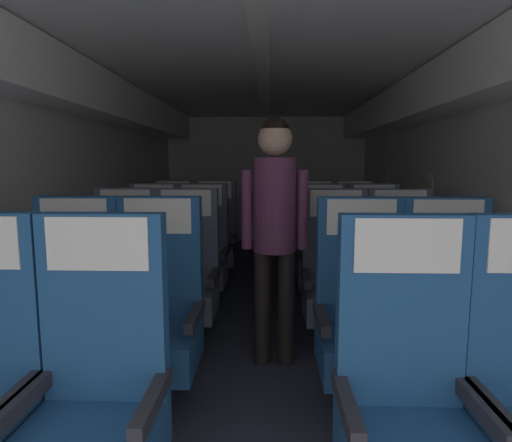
{
  "coord_description": "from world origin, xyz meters",
  "views": [
    {
      "loc": [
        0.07,
        0.11,
        1.34
      ],
      "look_at": [
        -0.06,
        3.96,
        0.82
      ],
      "focal_mm": 30.06,
      "sensor_mm": 36.0,
      "label": 1
    }
  ],
  "objects_px": {
    "seat_d_left_window": "(153,255)",
    "seat_e_left_window": "(173,240)",
    "seat_b_right_window": "(361,321)",
    "seat_c_left_aisle": "(186,279)",
    "seat_c_left_window": "(125,278)",
    "seat_d_right_window": "(322,256)",
    "seat_b_right_aisle": "(448,323)",
    "seat_e_right_window": "(314,240)",
    "seat_b_left_window": "(73,318)",
    "seat_b_left_aisle": "(157,318)",
    "seat_a_left_aisle": "(96,401)",
    "seat_d_left_aisle": "(201,255)",
    "flight_attendant": "(275,215)",
    "seat_c_right_window": "(336,280)",
    "seat_e_right_aisle": "(355,240)",
    "seat_c_right_aisle": "(400,280)",
    "seat_a_right_window": "(407,406)",
    "seat_d_right_aisle": "(374,256)",
    "seat_e_left_aisle": "(215,240)"
  },
  "relations": [
    {
      "from": "seat_c_left_aisle",
      "to": "seat_e_right_window",
      "type": "bearing_deg",
      "value": 55.99
    },
    {
      "from": "flight_attendant",
      "to": "seat_c_left_window",
      "type": "bearing_deg",
      "value": -9.65
    },
    {
      "from": "seat_c_right_window",
      "to": "seat_e_right_aisle",
      "type": "height_order",
      "value": "same"
    },
    {
      "from": "seat_c_left_window",
      "to": "seat_d_right_window",
      "type": "distance_m",
      "value": 1.81
    },
    {
      "from": "seat_c_right_window",
      "to": "seat_e_right_window",
      "type": "bearing_deg",
      "value": 89.55
    },
    {
      "from": "seat_a_left_aisle",
      "to": "seat_c_left_aisle",
      "type": "distance_m",
      "value": 1.69
    },
    {
      "from": "seat_b_right_window",
      "to": "seat_d_left_window",
      "type": "height_order",
      "value": "same"
    },
    {
      "from": "seat_b_left_aisle",
      "to": "seat_c_left_window",
      "type": "distance_m",
      "value": 0.97
    },
    {
      "from": "seat_a_left_aisle",
      "to": "seat_d_left_aisle",
      "type": "distance_m",
      "value": 2.53
    },
    {
      "from": "seat_c_left_window",
      "to": "seat_e_left_window",
      "type": "height_order",
      "value": "same"
    },
    {
      "from": "seat_d_right_aisle",
      "to": "seat_b_right_window",
      "type": "bearing_deg",
      "value": -105.66
    },
    {
      "from": "seat_c_right_aisle",
      "to": "seat_e_right_aisle",
      "type": "bearing_deg",
      "value": 90.26
    },
    {
      "from": "seat_a_left_aisle",
      "to": "seat_b_left_window",
      "type": "bearing_deg",
      "value": 119.45
    },
    {
      "from": "seat_c_left_aisle",
      "to": "seat_d_left_window",
      "type": "bearing_deg",
      "value": 119.47
    },
    {
      "from": "seat_c_left_window",
      "to": "seat_d_right_window",
      "type": "relative_size",
      "value": 1.0
    },
    {
      "from": "seat_c_left_aisle",
      "to": "seat_e_right_aisle",
      "type": "xyz_separation_m",
      "value": [
        1.61,
        1.71,
        0.0
      ]
    },
    {
      "from": "seat_e_left_aisle",
      "to": "seat_b_right_aisle",
      "type": "bearing_deg",
      "value": -57.69
    },
    {
      "from": "seat_d_left_aisle",
      "to": "seat_e_right_window",
      "type": "bearing_deg",
      "value": 36.34
    },
    {
      "from": "seat_c_left_window",
      "to": "seat_d_left_aisle",
      "type": "xyz_separation_m",
      "value": [
        0.46,
        0.84,
        0.0
      ]
    },
    {
      "from": "seat_a_left_aisle",
      "to": "seat_b_right_aisle",
      "type": "relative_size",
      "value": 1.0
    },
    {
      "from": "seat_b_right_window",
      "to": "seat_b_left_aisle",
      "type": "bearing_deg",
      "value": 179.33
    },
    {
      "from": "seat_b_right_aisle",
      "to": "seat_d_left_window",
      "type": "xyz_separation_m",
      "value": [
        -2.09,
        1.7,
        0.0
      ]
    },
    {
      "from": "seat_c_left_window",
      "to": "seat_a_right_window",
      "type": "bearing_deg",
      "value": -46.68
    },
    {
      "from": "seat_c_left_aisle",
      "to": "seat_e_left_window",
      "type": "height_order",
      "value": "same"
    },
    {
      "from": "seat_a_left_aisle",
      "to": "seat_e_right_aisle",
      "type": "height_order",
      "value": "same"
    },
    {
      "from": "seat_c_left_window",
      "to": "seat_d_left_aisle",
      "type": "distance_m",
      "value": 0.95
    },
    {
      "from": "seat_c_left_aisle",
      "to": "seat_d_left_aisle",
      "type": "bearing_deg",
      "value": 90.87
    },
    {
      "from": "seat_d_right_aisle",
      "to": "flight_attendant",
      "type": "height_order",
      "value": "flight_attendant"
    },
    {
      "from": "seat_b_left_window",
      "to": "seat_c_right_aisle",
      "type": "height_order",
      "value": "same"
    },
    {
      "from": "seat_c_left_aisle",
      "to": "seat_c_right_aisle",
      "type": "distance_m",
      "value": 1.62
    },
    {
      "from": "seat_b_left_window",
      "to": "seat_e_right_window",
      "type": "distance_m",
      "value": 3.02
    },
    {
      "from": "seat_b_right_window",
      "to": "seat_d_left_aisle",
      "type": "bearing_deg",
      "value": 124.42
    },
    {
      "from": "seat_b_right_window",
      "to": "seat_c_left_aisle",
      "type": "relative_size",
      "value": 1.0
    },
    {
      "from": "seat_e_left_aisle",
      "to": "seat_b_left_aisle",
      "type": "bearing_deg",
      "value": -90.04
    },
    {
      "from": "seat_b_right_window",
      "to": "flight_attendant",
      "type": "bearing_deg",
      "value": 135.47
    },
    {
      "from": "seat_b_right_window",
      "to": "seat_b_left_window",
      "type": "bearing_deg",
      "value": -179.95
    },
    {
      "from": "seat_b_left_window",
      "to": "seat_c_right_aisle",
      "type": "xyz_separation_m",
      "value": [
        2.09,
        0.86,
        0.0
      ]
    },
    {
      "from": "seat_d_left_window",
      "to": "seat_e_right_window",
      "type": "height_order",
      "value": "same"
    },
    {
      "from": "seat_b_right_aisle",
      "to": "flight_attendant",
      "type": "relative_size",
      "value": 0.71
    },
    {
      "from": "seat_d_left_window",
      "to": "seat_e_left_window",
      "type": "relative_size",
      "value": 1.0
    },
    {
      "from": "seat_a_right_window",
      "to": "seat_e_left_aisle",
      "type": "relative_size",
      "value": 1.0
    },
    {
      "from": "seat_b_right_aisle",
      "to": "seat_b_right_window",
      "type": "xyz_separation_m",
      "value": [
        -0.47,
        0.01,
        0.0
      ]
    },
    {
      "from": "seat_b_left_window",
      "to": "seat_b_left_aisle",
      "type": "bearing_deg",
      "value": 1.81
    },
    {
      "from": "seat_e_right_window",
      "to": "seat_b_right_aisle",
      "type": "bearing_deg",
      "value": -79.49
    },
    {
      "from": "seat_c_left_window",
      "to": "seat_d_right_window",
      "type": "height_order",
      "value": "same"
    },
    {
      "from": "seat_d_left_aisle",
      "to": "seat_e_right_aisle",
      "type": "bearing_deg",
      "value": 28.04
    },
    {
      "from": "seat_c_right_aisle",
      "to": "seat_e_right_window",
      "type": "bearing_deg",
      "value": 105.66
    },
    {
      "from": "seat_b_right_aisle",
      "to": "seat_c_left_aisle",
      "type": "xyz_separation_m",
      "value": [
        -1.62,
        0.85,
        0.0
      ]
    },
    {
      "from": "seat_d_left_aisle",
      "to": "seat_a_left_aisle",
      "type": "bearing_deg",
      "value": -89.68
    },
    {
      "from": "seat_a_right_window",
      "to": "seat_d_left_aisle",
      "type": "distance_m",
      "value": 2.78
    }
  ]
}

